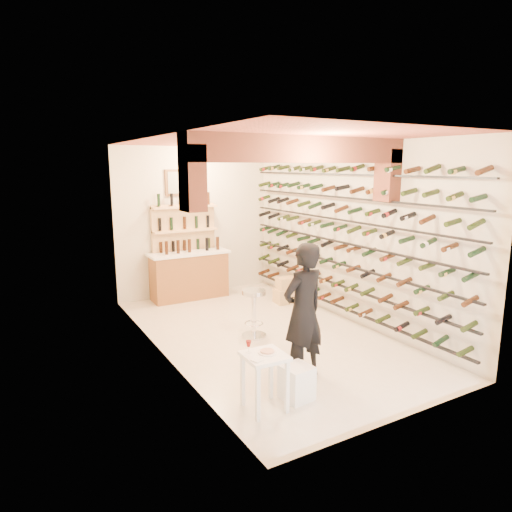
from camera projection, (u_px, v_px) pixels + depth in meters
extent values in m
plane|color=beige|center=(265.00, 334.00, 7.67)|extent=(6.00, 6.00, 0.00)
cube|color=beige|center=(195.00, 222.00, 9.91)|extent=(3.50, 0.02, 3.20)
cube|color=beige|center=(410.00, 281.00, 4.80)|extent=(3.50, 0.02, 3.20)
cube|color=beige|center=(161.00, 251.00, 6.50)|extent=(0.02, 6.00, 3.20)
cube|color=beige|center=(348.00, 233.00, 8.20)|extent=(0.02, 6.00, 3.20)
cube|color=#AD4E3D|center=(266.00, 140.00, 7.04)|extent=(3.50, 6.00, 0.02)
cube|color=brown|center=(303.00, 149.00, 6.22)|extent=(3.50, 0.35, 0.36)
cube|color=brown|center=(192.00, 178.00, 5.50)|extent=(0.24, 0.35, 0.80)
cube|color=brown|center=(388.00, 175.00, 7.09)|extent=(0.24, 0.35, 0.80)
cube|color=black|center=(339.00, 306.00, 8.39)|extent=(0.06, 5.70, 0.03)
cube|color=black|center=(339.00, 285.00, 8.31)|extent=(0.06, 5.70, 0.03)
cube|color=black|center=(340.00, 264.00, 8.23)|extent=(0.06, 5.70, 0.03)
cube|color=black|center=(341.00, 242.00, 8.15)|extent=(0.06, 5.70, 0.03)
cube|color=black|center=(342.00, 220.00, 8.08)|extent=(0.06, 5.70, 0.03)
cube|color=black|center=(343.00, 197.00, 8.00)|extent=(0.06, 5.70, 0.03)
cube|color=black|center=(343.00, 174.00, 7.92)|extent=(0.06, 5.70, 0.03)
cube|color=brown|center=(189.00, 276.00, 9.68)|extent=(1.60, 0.55, 0.96)
cube|color=white|center=(189.00, 253.00, 9.59)|extent=(1.70, 0.62, 0.05)
cube|color=tan|center=(184.00, 250.00, 9.81)|extent=(1.40, 0.10, 2.00)
cube|color=tan|center=(187.00, 276.00, 9.84)|extent=(1.40, 0.28, 0.04)
cube|color=tan|center=(186.00, 253.00, 9.74)|extent=(1.40, 0.28, 0.04)
cube|color=tan|center=(185.00, 230.00, 9.64)|extent=(1.40, 0.28, 0.04)
cube|color=tan|center=(184.00, 207.00, 9.54)|extent=(1.40, 0.28, 0.04)
cube|color=brown|center=(181.00, 183.00, 9.57)|extent=(0.70, 0.04, 0.55)
cube|color=#99998C|center=(182.00, 183.00, 9.55)|extent=(0.60, 0.01, 0.45)
cube|color=white|center=(265.00, 356.00, 5.19)|extent=(0.49, 0.49, 0.05)
cube|color=white|center=(258.00, 395.00, 5.01)|extent=(0.05, 0.05, 0.64)
cube|color=white|center=(287.00, 387.00, 5.18)|extent=(0.05, 0.05, 0.64)
cube|color=white|center=(243.00, 380.00, 5.34)|extent=(0.05, 0.05, 0.64)
cube|color=white|center=(271.00, 374.00, 5.51)|extent=(0.05, 0.05, 0.64)
cylinder|color=white|center=(267.00, 352.00, 5.22)|extent=(0.22, 0.22, 0.01)
cylinder|color=#BF7266|center=(267.00, 351.00, 5.22)|extent=(0.16, 0.16, 0.02)
cube|color=white|center=(257.00, 360.00, 5.01)|extent=(0.14, 0.14, 0.01)
cylinder|color=white|center=(249.00, 352.00, 5.23)|extent=(0.06, 0.06, 0.00)
cylinder|color=white|center=(249.00, 349.00, 5.23)|extent=(0.01, 0.01, 0.08)
cone|color=#610C08|center=(249.00, 344.00, 5.21)|extent=(0.07, 0.07, 0.07)
cube|color=white|center=(297.00, 383.00, 5.51)|extent=(0.38, 0.38, 0.42)
imported|color=black|center=(303.00, 311.00, 5.96)|extent=(0.74, 0.55, 1.84)
cylinder|color=silver|center=(254.00, 335.00, 7.57)|extent=(0.41, 0.41, 0.03)
cylinder|color=silver|center=(254.00, 314.00, 7.50)|extent=(0.08, 0.08, 0.72)
cylinder|color=silver|center=(254.00, 292.00, 7.43)|extent=(0.39, 0.39, 0.07)
torus|color=silver|center=(254.00, 323.00, 7.53)|extent=(0.31, 0.31, 0.02)
cube|color=tan|center=(287.00, 296.00, 9.41)|extent=(0.53, 0.40, 0.30)
cube|color=tan|center=(287.00, 283.00, 9.36)|extent=(0.44, 0.32, 0.24)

